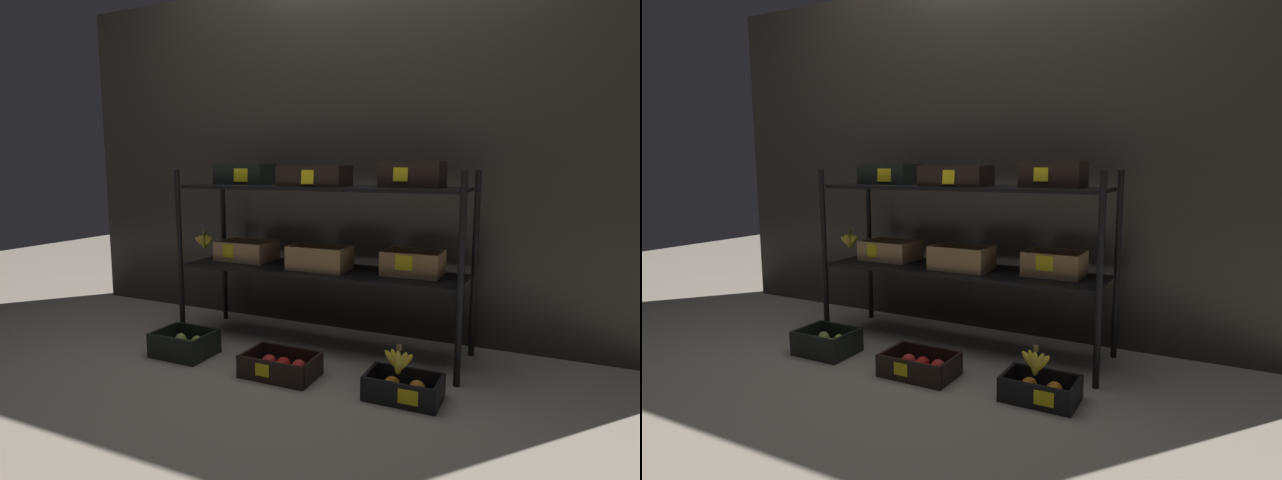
# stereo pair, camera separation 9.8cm
# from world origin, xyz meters

# --- Properties ---
(ground_plane) EXTENTS (10.00, 10.00, 0.00)m
(ground_plane) POSITION_xyz_m (0.00, 0.00, 0.00)
(ground_plane) COLOR gray
(storefront_wall) EXTENTS (4.03, 0.12, 2.16)m
(storefront_wall) POSITION_xyz_m (0.00, 0.42, 1.08)
(storefront_wall) COLOR #2D2823
(storefront_wall) RESTS_ON ground_plane
(display_rack) EXTENTS (1.76, 0.47, 1.06)m
(display_rack) POSITION_xyz_m (-0.01, 0.01, 0.69)
(display_rack) COLOR black
(display_rack) RESTS_ON ground_plane
(crate_ground_pear) EXTENTS (0.31, 0.25, 0.13)m
(crate_ground_pear) POSITION_xyz_m (-0.62, -0.44, 0.05)
(crate_ground_pear) COLOR black
(crate_ground_pear) RESTS_ON ground_plane
(crate_ground_apple_red) EXTENTS (0.36, 0.24, 0.11)m
(crate_ground_apple_red) POSITION_xyz_m (0.00, -0.47, 0.04)
(crate_ground_apple_red) COLOR black
(crate_ground_apple_red) RESTS_ON ground_plane
(crate_ground_orange) EXTENTS (0.33, 0.21, 0.11)m
(crate_ground_orange) POSITION_xyz_m (0.62, -0.46, 0.05)
(crate_ground_orange) COLOR black
(crate_ground_orange) RESTS_ON ground_plane
(banana_bunch_loose) EXTENTS (0.15, 0.05, 0.14)m
(banana_bunch_loose) POSITION_xyz_m (0.60, -0.46, 0.17)
(banana_bunch_loose) COLOR brown
(banana_bunch_loose) RESTS_ON crate_ground_orange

